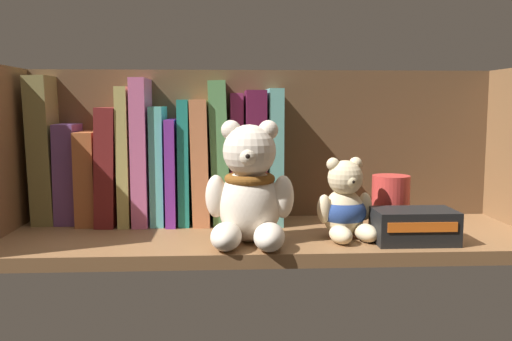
{
  "coord_description": "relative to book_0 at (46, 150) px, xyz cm",
  "views": [
    {
      "loc": [
        -6.65,
        -84.72,
        21.86
      ],
      "look_at": [
        -2.02,
        0.0,
        11.78
      ],
      "focal_mm": 39.01,
      "sensor_mm": 36.0,
      "label": 1
    }
  ],
  "objects": [
    {
      "name": "book_3",
      "position": [
        10.97,
        -0.0,
        -2.58
      ],
      "size": [
        3.66,
        14.25,
        19.44
      ],
      "primitive_type": "cube",
      "rotation": [
        0.0,
        0.03,
        0.0
      ],
      "color": "maroon",
      "rests_on": "shelf_board"
    },
    {
      "name": "book_0",
      "position": [
        0.0,
        0.0,
        0.0
      ],
      "size": [
        4.1,
        9.11,
        24.59
      ],
      "primitive_type": "cube",
      "rotation": [
        0.0,
        -0.02,
        0.0
      ],
      "color": "olive",
      "rests_on": "shelf_board"
    },
    {
      "name": "small_product_box",
      "position": [
        57.38,
        -17.84,
        -9.83
      ],
      "size": [
        11.56,
        7.11,
        4.85
      ],
      "color": "black",
      "rests_on": "shelf_board"
    },
    {
      "name": "shelf_back_panel",
      "position": [
        36.94,
        3.01,
        -0.35
      ],
      "size": [
        82.86,
        1.2,
        27.83
      ],
      "primitive_type": "cube",
      "color": "brown",
      "rests_on": "ground"
    },
    {
      "name": "book_12",
      "position": [
        35.22,
        -0.0,
        -1.18
      ],
      "size": [
        3.27,
        14.98,
        22.16
      ],
      "primitive_type": "cube",
      "color": "#591636",
      "rests_on": "shelf_board"
    },
    {
      "name": "book_8",
      "position": [
        23.42,
        -0.0,
        -1.95
      ],
      "size": [
        1.85,
        13.4,
        20.63
      ],
      "primitive_type": "cube",
      "rotation": [
        0.0,
        -0.0,
        0.0
      ],
      "color": "#1F8579",
      "rests_on": "shelf_board"
    },
    {
      "name": "book_13",
      "position": [
        38.42,
        0.0,
        -1.04
      ],
      "size": [
        2.36,
        14.55,
        22.44
      ],
      "primitive_type": "cube",
      "color": "#63AEA5",
      "rests_on": "shelf_board"
    },
    {
      "name": "teddy_bear_smaller",
      "position": [
        47.98,
        -14.47,
        -7.51
      ],
      "size": [
        9.15,
        9.69,
        12.1
      ],
      "color": "beige",
      "rests_on": "shelf_board"
    },
    {
      "name": "book_4",
      "position": [
        13.82,
        0.0,
        -0.91
      ],
      "size": [
        1.86,
        13.93,
        22.7
      ],
      "primitive_type": "cube",
      "color": "tan",
      "rests_on": "shelf_board"
    },
    {
      "name": "book_9",
      "position": [
        26.07,
        0.0,
        -1.93
      ],
      "size": [
        3.17,
        14.01,
        20.71
      ],
      "primitive_type": "cube",
      "rotation": [
        0.0,
        -0.02,
        0.0
      ],
      "color": "#CC7A4C",
      "rests_on": "shelf_board"
    },
    {
      "name": "book_11",
      "position": [
        32.13,
        0.0,
        -1.4
      ],
      "size": [
        2.15,
        9.94,
        21.72
      ],
      "primitive_type": "cube",
      "color": "#7F2952",
      "rests_on": "shelf_board"
    },
    {
      "name": "book_6",
      "position": [
        19.09,
        -0.0,
        -2.49
      ],
      "size": [
        2.17,
        13.08,
        19.55
      ],
      "primitive_type": "cube",
      "color": "#61CBBE",
      "rests_on": "shelf_board"
    },
    {
      "name": "book_7",
      "position": [
        21.35,
        0.0,
        -3.54
      ],
      "size": [
        1.61,
        14.62,
        17.45
      ],
      "primitive_type": "cube",
      "color": "purple",
      "rests_on": "shelf_board"
    },
    {
      "name": "teddy_bear_larger",
      "position": [
        33.62,
        -16.66,
        -4.72
      ],
      "size": [
        13.01,
        13.33,
        17.67
      ],
      "color": "beige",
      "rests_on": "shelf_board"
    },
    {
      "name": "book_2",
      "position": [
        7.49,
        -0.0,
        -4.55
      ],
      "size": [
        3.14,
        12.3,
        15.41
      ],
      "primitive_type": "cube",
      "color": "#B06032",
      "rests_on": "shelf_board"
    },
    {
      "name": "book_10",
      "position": [
        29.25,
        -0.0,
        -0.42
      ],
      "size": [
        3.61,
        12.85,
        23.76
      ],
      "primitive_type": "cube",
      "rotation": [
        0.0,
        -0.03,
        0.0
      ],
      "color": "#569355",
      "rests_on": "shelf_board"
    },
    {
      "name": "pillar_candle",
      "position": [
        56.42,
        -9.33,
        -7.9
      ],
      "size": [
        5.95,
        5.95,
        8.71
      ],
      "primitive_type": "cylinder",
      "color": "#C63833",
      "rests_on": "shelf_board"
    },
    {
      "name": "book_1",
      "position": [
        3.85,
        -0.0,
        -3.94
      ],
      "size": [
        3.53,
        9.0,
        16.68
      ],
      "primitive_type": "cube",
      "rotation": [
        0.0,
        0.01,
        0.0
      ],
      "color": "#6D4480",
      "rests_on": "shelf_board"
    },
    {
      "name": "shelf_board",
      "position": [
        36.94,
        -10.4,
        -13.26
      ],
      "size": [
        80.46,
        25.62,
        2.0
      ],
      "primitive_type": "cube",
      "color": "brown",
      "rests_on": "ground"
    },
    {
      "name": "book_5",
      "position": [
        16.38,
        -0.0,
        -0.22
      ],
      "size": [
        2.49,
        14.18,
        24.09
      ],
      "primitive_type": "cube",
      "color": "#D06598",
      "rests_on": "shelf_board"
    }
  ]
}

